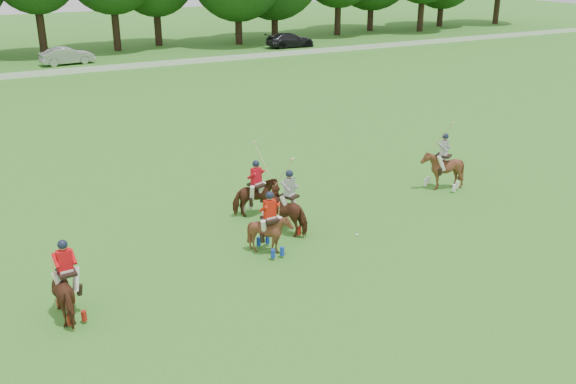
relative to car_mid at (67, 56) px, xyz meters
name	(u,v)px	position (x,y,z in m)	size (l,w,h in m)	color
ground	(299,296)	(-1.04, -42.50, -0.71)	(180.00, 180.00, 0.00)	#2C7321
boundary_rail	(64,71)	(-1.04, -4.50, -0.49)	(120.00, 0.10, 0.44)	white
car_mid	(67,56)	(0.00, 0.00, 0.00)	(1.51, 4.33, 1.43)	#A7A7AC
car_right	(290,40)	(21.06, 0.00, -0.01)	(1.96, 4.82, 1.40)	black
polo_red_a	(69,289)	(-6.91, -40.58, 0.08)	(1.13, 1.84, 2.22)	#522716
polo_red_b	(257,197)	(0.35, -36.70, 0.03)	(1.71, 1.59, 2.67)	#522716
polo_red_c	(270,232)	(-0.54, -39.65, 0.02)	(1.14, 1.27, 2.10)	#522716
polo_stripe_a	(289,210)	(0.79, -38.43, 0.08)	(1.50, 1.96, 2.77)	#522716
polo_stripe_b	(442,169)	(8.21, -37.61, 0.13)	(1.90, 1.95, 2.88)	#522716
polo_ball	(357,235)	(2.63, -39.88, -0.67)	(0.09, 0.09, 0.09)	white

